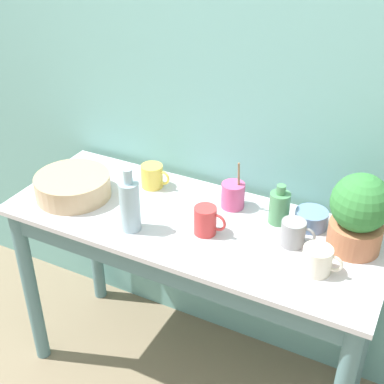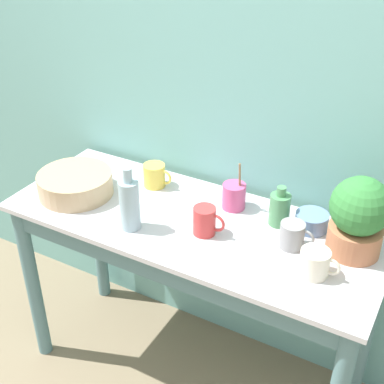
{
  "view_description": "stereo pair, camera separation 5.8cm",
  "coord_description": "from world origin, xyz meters",
  "px_view_note": "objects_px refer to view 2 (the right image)",
  "views": [
    {
      "loc": [
        0.73,
        -1.16,
        1.91
      ],
      "look_at": [
        0.0,
        0.27,
        0.93
      ],
      "focal_mm": 50.0,
      "sensor_mm": 36.0,
      "label": 1
    },
    {
      "loc": [
        0.78,
        -1.13,
        1.91
      ],
      "look_at": [
        0.0,
        0.27,
        0.93
      ],
      "focal_mm": 50.0,
      "sensor_mm": 36.0,
      "label": 2
    }
  ],
  "objects_px": {
    "mug_yellow": "(155,175)",
    "bottle_short": "(280,209)",
    "mug_grey": "(293,235)",
    "mug_cream": "(315,263)",
    "potted_plant": "(358,216)",
    "bowl_wash_large": "(75,184)",
    "mug_red": "(205,221)",
    "utensil_cup": "(234,196)",
    "bottle_tall": "(130,204)",
    "bowl_small_blue": "(312,221)"
  },
  "relations": [
    {
      "from": "utensil_cup",
      "to": "bowl_wash_large",
      "type": "bearing_deg",
      "value": -160.11
    },
    {
      "from": "bottle_tall",
      "to": "potted_plant",
      "type": "bearing_deg",
      "value": 18.79
    },
    {
      "from": "mug_red",
      "to": "utensil_cup",
      "type": "relative_size",
      "value": 0.61
    },
    {
      "from": "mug_grey",
      "to": "utensil_cup",
      "type": "distance_m",
      "value": 0.3
    },
    {
      "from": "mug_cream",
      "to": "mug_grey",
      "type": "bearing_deg",
      "value": 137.17
    },
    {
      "from": "mug_yellow",
      "to": "mug_cream",
      "type": "xyz_separation_m",
      "value": [
        0.73,
        -0.22,
        -0.0
      ]
    },
    {
      "from": "mug_red",
      "to": "mug_cream",
      "type": "distance_m",
      "value": 0.4
    },
    {
      "from": "mug_red",
      "to": "bottle_tall",
      "type": "bearing_deg",
      "value": -158.52
    },
    {
      "from": "bowl_wash_large",
      "to": "bottle_tall",
      "type": "distance_m",
      "value": 0.34
    },
    {
      "from": "bottle_short",
      "to": "utensil_cup",
      "type": "distance_m",
      "value": 0.19
    },
    {
      "from": "bottle_tall",
      "to": "mug_yellow",
      "type": "distance_m",
      "value": 0.3
    },
    {
      "from": "mug_yellow",
      "to": "mug_grey",
      "type": "distance_m",
      "value": 0.63
    },
    {
      "from": "mug_cream",
      "to": "utensil_cup",
      "type": "distance_m",
      "value": 0.45
    },
    {
      "from": "potted_plant",
      "to": "bottle_short",
      "type": "xyz_separation_m",
      "value": [
        -0.27,
        0.03,
        -0.08
      ]
    },
    {
      "from": "mug_red",
      "to": "bowl_small_blue",
      "type": "xyz_separation_m",
      "value": [
        0.32,
        0.21,
        -0.02
      ]
    },
    {
      "from": "bowl_wash_large",
      "to": "utensil_cup",
      "type": "height_order",
      "value": "utensil_cup"
    },
    {
      "from": "mug_cream",
      "to": "utensil_cup",
      "type": "relative_size",
      "value": 0.67
    },
    {
      "from": "utensil_cup",
      "to": "potted_plant",
      "type": "bearing_deg",
      "value": -6.36
    },
    {
      "from": "potted_plant",
      "to": "mug_red",
      "type": "bearing_deg",
      "value": -162.64
    },
    {
      "from": "potted_plant",
      "to": "mug_grey",
      "type": "distance_m",
      "value": 0.22
    },
    {
      "from": "potted_plant",
      "to": "mug_red",
      "type": "xyz_separation_m",
      "value": [
        -0.48,
        -0.15,
        -0.09
      ]
    },
    {
      "from": "potted_plant",
      "to": "bowl_wash_large",
      "type": "xyz_separation_m",
      "value": [
        -1.04,
        -0.16,
        -0.1
      ]
    },
    {
      "from": "mug_grey",
      "to": "mug_cream",
      "type": "height_order",
      "value": "mug_grey"
    },
    {
      "from": "bottle_tall",
      "to": "utensil_cup",
      "type": "relative_size",
      "value": 1.24
    },
    {
      "from": "bottle_short",
      "to": "mug_grey",
      "type": "bearing_deg",
      "value": -50.16
    },
    {
      "from": "mug_yellow",
      "to": "bottle_short",
      "type": "bearing_deg",
      "value": -1.06
    },
    {
      "from": "mug_yellow",
      "to": "utensil_cup",
      "type": "distance_m",
      "value": 0.35
    },
    {
      "from": "potted_plant",
      "to": "mug_red",
      "type": "height_order",
      "value": "potted_plant"
    },
    {
      "from": "mug_grey",
      "to": "potted_plant",
      "type": "bearing_deg",
      "value": 21.92
    },
    {
      "from": "bowl_wash_large",
      "to": "bottle_short",
      "type": "height_order",
      "value": "bottle_short"
    },
    {
      "from": "potted_plant",
      "to": "bottle_tall",
      "type": "xyz_separation_m",
      "value": [
        -0.72,
        -0.25,
        -0.04
      ]
    },
    {
      "from": "bowl_wash_large",
      "to": "mug_red",
      "type": "xyz_separation_m",
      "value": [
        0.57,
        0.01,
        0.01
      ]
    },
    {
      "from": "bottle_tall",
      "to": "bowl_small_blue",
      "type": "relative_size",
      "value": 2.05
    },
    {
      "from": "mug_red",
      "to": "utensil_cup",
      "type": "height_order",
      "value": "utensil_cup"
    },
    {
      "from": "bowl_wash_large",
      "to": "bottle_short",
      "type": "xyz_separation_m",
      "value": [
        0.77,
        0.19,
        0.02
      ]
    },
    {
      "from": "bottle_tall",
      "to": "bowl_small_blue",
      "type": "distance_m",
      "value": 0.64
    },
    {
      "from": "bottle_short",
      "to": "mug_cream",
      "type": "bearing_deg",
      "value": -46.33
    },
    {
      "from": "mug_cream",
      "to": "bowl_small_blue",
      "type": "height_order",
      "value": "mug_cream"
    },
    {
      "from": "mug_red",
      "to": "mug_grey",
      "type": "height_order",
      "value": "mug_red"
    },
    {
      "from": "bowl_wash_large",
      "to": "mug_yellow",
      "type": "relative_size",
      "value": 2.35
    },
    {
      "from": "potted_plant",
      "to": "utensil_cup",
      "type": "relative_size",
      "value": 1.43
    },
    {
      "from": "potted_plant",
      "to": "bowl_small_blue",
      "type": "xyz_separation_m",
      "value": [
        -0.16,
        0.06,
        -0.11
      ]
    },
    {
      "from": "utensil_cup",
      "to": "mug_yellow",
      "type": "bearing_deg",
      "value": -178.47
    },
    {
      "from": "bottle_tall",
      "to": "mug_cream",
      "type": "relative_size",
      "value": 1.85
    },
    {
      "from": "bottle_tall",
      "to": "utensil_cup",
      "type": "height_order",
      "value": "bottle_tall"
    },
    {
      "from": "potted_plant",
      "to": "mug_cream",
      "type": "xyz_separation_m",
      "value": [
        -0.07,
        -0.18,
        -0.1
      ]
    },
    {
      "from": "potted_plant",
      "to": "bowl_wash_large",
      "type": "relative_size",
      "value": 0.95
    },
    {
      "from": "potted_plant",
      "to": "bowl_small_blue",
      "type": "relative_size",
      "value": 2.36
    },
    {
      "from": "mug_grey",
      "to": "mug_cream",
      "type": "bearing_deg",
      "value": -42.83
    },
    {
      "from": "potted_plant",
      "to": "bottle_short",
      "type": "bearing_deg",
      "value": 173.28
    }
  ]
}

